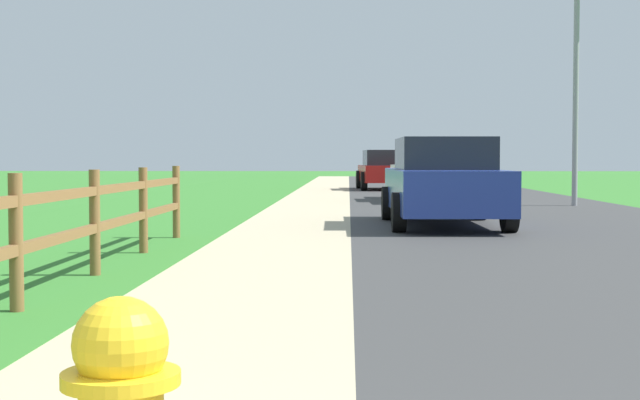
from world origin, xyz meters
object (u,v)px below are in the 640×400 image
object	(u,v)px
parked_car_red	(386,169)
street_lamp	(581,72)
parked_car_white	(429,174)
parked_suv_blue	(443,182)

from	to	relation	value
parked_car_red	street_lamp	world-z (taller)	street_lamp
parked_car_white	street_lamp	size ratio (longest dim) A/B	0.90
parked_car_white	parked_suv_blue	bearing A→B (deg)	-93.48
parked_suv_blue	parked_car_white	world-z (taller)	parked_suv_blue
parked_suv_blue	street_lamp	world-z (taller)	street_lamp
parked_suv_blue	street_lamp	distance (m)	8.50
parked_suv_blue	parked_car_white	bearing A→B (deg)	86.52
parked_suv_blue	street_lamp	xyz separation A→B (m)	(4.15, 6.95, 2.58)
street_lamp	parked_car_white	bearing A→B (deg)	142.45
parked_car_red	street_lamp	distance (m)	12.89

